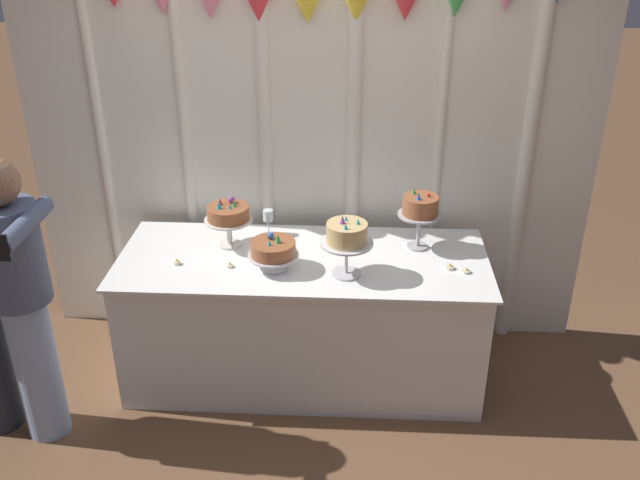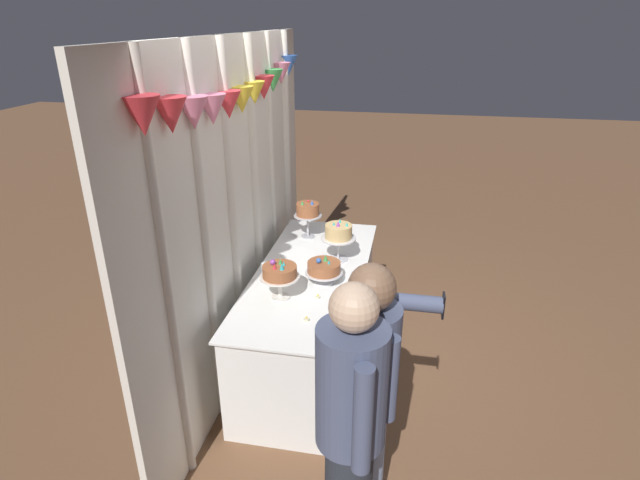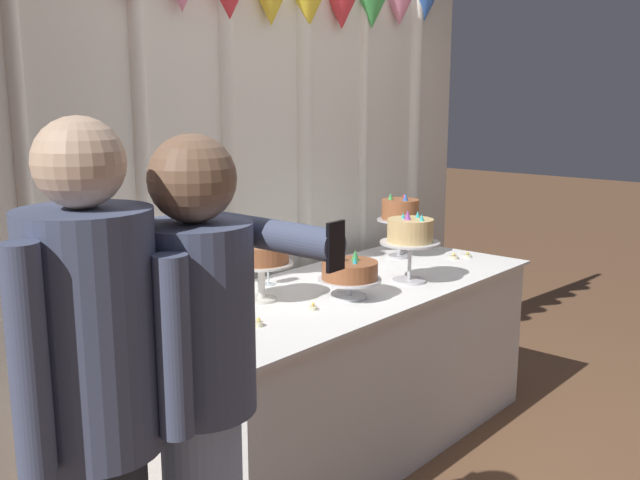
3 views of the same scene
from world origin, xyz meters
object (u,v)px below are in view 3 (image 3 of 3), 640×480
cake_display_leftmost (261,257)px  cake_table (347,367)px  tealight_far_left (259,324)px  guest_man_dark_suit (96,418)px  cake_display_midleft (350,272)px  tealight_far_right (467,256)px  wine_glass (268,261)px  tealight_near_right (454,257)px  cake_display_midright (410,234)px  guest_girl_blue_dress (201,392)px  cake_display_rightmost (400,212)px  tealight_near_left (313,308)px

cake_display_leftmost → cake_table: bearing=-16.5°
tealight_far_left → guest_man_dark_suit: guest_man_dark_suit is taller
cake_display_midleft → guest_man_dark_suit: size_ratio=0.17×
cake_display_midleft → tealight_far_right: (1.04, 0.01, -0.10)m
wine_glass → tealight_near_right: size_ratio=3.24×
cake_display_leftmost → guest_man_dark_suit: 1.37m
cake_display_midright → tealight_far_left: 0.96m
tealight_near_right → guest_man_dark_suit: guest_man_dark_suit is taller
tealight_far_left → guest_girl_blue_dress: (-0.66, -0.47, 0.07)m
cake_display_leftmost → cake_display_rightmost: 1.08m
cake_display_rightmost → wine_glass: bearing=171.5°
cake_display_leftmost → wine_glass: size_ratio=1.91×
cake_display_midleft → cake_display_leftmost: bearing=137.8°
cake_display_midleft → guest_girl_blue_dress: 1.28m
cake_display_midleft → guest_man_dark_suit: (-1.48, -0.40, -0.02)m
wine_glass → guest_man_dark_suit: guest_man_dark_suit is taller
cake_table → cake_display_midleft: 0.55m
tealight_near_left → tealight_far_left: bearing=176.9°
cake_display_midright → cake_display_midleft: bearing=173.5°
cake_display_midright → tealight_far_left: (-0.93, 0.06, -0.22)m
cake_display_midright → cake_display_rightmost: bearing=39.8°
tealight_far_left → cake_table: bearing=9.3°
tealight_far_right → cake_display_midleft: bearing=-179.5°
cake_display_leftmost → tealight_far_left: cake_display_leftmost is taller
tealight_near_left → tealight_far_right: same height
tealight_near_right → guest_girl_blue_dress: (-2.16, -0.50, 0.07)m
cake_display_leftmost → cake_display_midleft: (0.28, -0.26, -0.08)m
cake_display_midleft → tealight_far_left: 0.55m
cake_display_leftmost → tealight_near_left: (0.04, -0.26, -0.18)m
tealight_far_left → cake_display_leftmost: bearing=43.7°
tealight_far_left → guest_man_dark_suit: bearing=-156.5°
tealight_near_right → wine_glass: bearing=160.0°
wine_glass → tealight_far_left: (-0.46, -0.41, -0.10)m
cake_display_midleft → tealight_far_left: bearing=178.3°
cake_display_midright → guest_man_dark_suit: (-1.88, -0.35, -0.14)m
tealight_near_left → tealight_far_right: bearing=0.4°
cake_display_leftmost → guest_man_dark_suit: (-1.20, -0.65, -0.10)m
guest_girl_blue_dress → cake_display_midleft: bearing=20.6°
tealight_far_right → cake_display_leftmost: bearing=169.4°
cake_display_rightmost → guest_girl_blue_dress: size_ratio=0.23×
cake_table → guest_girl_blue_dress: bearing=-156.8°
cake_display_midright → cake_display_rightmost: 0.53m
tealight_far_right → tealight_far_left: bearing=179.7°
cake_display_rightmost → guest_girl_blue_dress: (-2.00, -0.74, -0.16)m
guest_man_dark_suit → guest_girl_blue_dress: bearing=-10.9°
cake_display_leftmost → tealight_near_right: cake_display_leftmost is taller
cake_display_rightmost → tealight_far_left: cake_display_rightmost is taller
cake_table → tealight_near_right: size_ratio=43.69×
tealight_far_right → guest_girl_blue_dress: guest_girl_blue_dress is taller
cake_display_midleft → wine_glass: bearing=100.5°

